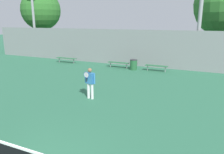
# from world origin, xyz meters

# --- Properties ---
(tennis_player) EXTENTS (0.61, 0.43, 1.57)m
(tennis_player) POSITION_xyz_m (-1.29, 5.90, 0.89)
(tennis_player) COLOR silver
(tennis_player) RESTS_ON ground_plane
(bench_courtside_near) EXTENTS (1.71, 0.40, 0.46)m
(bench_courtside_near) POSITION_xyz_m (0.29, 13.29, 0.42)
(bench_courtside_near) COLOR #28663D
(bench_courtside_near) RESTS_ON ground_plane
(bench_adjacent_court) EXTENTS (1.83, 0.40, 0.46)m
(bench_adjacent_court) POSITION_xyz_m (-2.87, 13.29, 0.42)
(bench_adjacent_court) COLOR #28663D
(bench_adjacent_court) RESTS_ON ground_plane
(bench_by_gate) EXTENTS (2.03, 0.40, 0.46)m
(bench_by_gate) POSITION_xyz_m (-8.11, 13.29, 0.42)
(bench_by_gate) COLOR #28663D
(bench_by_gate) RESTS_ON ground_plane
(light_pole_far_right) EXTENTS (0.90, 0.60, 8.50)m
(light_pole_far_right) POSITION_xyz_m (-13.22, 14.95, 5.07)
(light_pole_far_right) COLOR #939399
(light_pole_far_right) RESTS_ON ground_plane
(trash_bin) EXTENTS (0.59, 0.59, 0.82)m
(trash_bin) POSITION_xyz_m (-1.51, 13.13, 0.41)
(trash_bin) COLOR #235B33
(trash_bin) RESTS_ON ground_plane
(back_fence) EXTENTS (35.41, 0.06, 3.08)m
(back_fence) POSITION_xyz_m (0.00, 14.66, 1.54)
(back_fence) COLOR gray
(back_fence) RESTS_ON ground_plane
(tree_green_broad) EXTENTS (4.75, 4.75, 7.40)m
(tree_green_broad) POSITION_xyz_m (-15.43, 18.60, 5.00)
(tree_green_broad) COLOR brown
(tree_green_broad) RESTS_ON ground_plane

